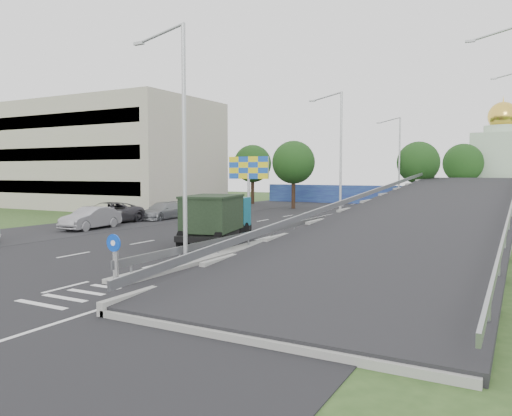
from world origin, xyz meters
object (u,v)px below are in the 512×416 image
Objects in this scene: lamp_post_far at (398,157)px; parked_car_b at (91,218)px; lamp_post_mid at (339,150)px; church at (501,163)px; parked_car_d at (162,211)px; parked_car_c at (107,213)px; dump_truck at (217,217)px; sign_bollard at (115,257)px; billboard at (249,171)px; lamp_post_near at (181,131)px.

lamp_post_far is 2.06× the size of parked_car_b.
lamp_post_mid and lamp_post_far have the same top height.
church is 2.69× the size of parked_car_d.
lamp_post_mid is at bearing 32.75° from parked_car_b.
parked_car_c is at bearing -121.91° from church.
parked_car_d is (-12.53, 10.57, -0.83)m from dump_truck.
lamp_post_mid is (0.11, 23.83, 4.77)m from sign_bollard.
sign_bollard is 58.84m from church.
sign_bollard reaches higher than parked_car_b.
dump_truck is (-2.36, -33.60, -4.24)m from lamp_post_far.
dump_truck reaches higher than parked_car_c.
lamp_post_mid is at bearing -90.00° from lamp_post_far.
lamp_post_far is at bearing 54.40° from parked_car_d.
parked_car_c is (-1.80, 3.38, 0.05)m from parked_car_b.
dump_truck is at bearing -66.58° from billboard.
church is at bearing 73.78° from lamp_post_mid.
lamp_post_mid is 2.06× the size of parked_car_b.
lamp_post_near is at bearing 88.36° from sign_bollard.
sign_bollard is 24.30m from lamp_post_mid.
church reaches higher than sign_bollard.
billboard is 0.81× the size of dump_truck.
parked_car_b is (-14.42, 12.35, -0.23)m from sign_bollard.
lamp_post_mid reaches higher than parked_car_b.
sign_bollard is at bearing -91.56° from dump_truck.
billboard is (-19.00, -32.00, -1.12)m from church.
lamp_post_near and lamp_post_mid have the same top height.
parked_car_c is (-16.21, 15.73, -0.18)m from sign_bollard.
dump_truck is 1.11× the size of parked_car_c.
billboard is 1.13× the size of parked_car_b.
church reaches higher than parked_car_d.
church reaches higher than lamp_post_far.
lamp_post_far is 20.24m from billboard.
lamp_post_near is 1.00× the size of lamp_post_far.
lamp_post_near is 2.06× the size of parked_car_b.
parked_car_b is (-24.42, -45.47, -4.50)m from church.
church is (9.89, 54.00, -0.50)m from lamp_post_near.
billboard is (-9.11, -18.00, -1.62)m from lamp_post_far.
parked_car_d is at bearing 125.39° from sign_bollard.
dump_truck is (-2.25, 10.23, 0.54)m from sign_bollard.
parked_car_c reaches higher than parked_car_d.
parked_car_d is (-14.77, 20.80, -0.29)m from sign_bollard.
billboard is (-9.11, 2.00, -1.62)m from lamp_post_mid.
lamp_post_near is 8.03m from dump_truck.
church is (9.89, 14.00, -0.50)m from lamp_post_far.
lamp_post_far is at bearing 62.06° from parked_car_c.
lamp_post_mid reaches higher than sign_bollard.
sign_bollard is at bearing -70.79° from billboard.
parked_car_d is at bearing -123.78° from church.
parked_car_b is 0.95× the size of parked_car_d.
sign_bollard reaches higher than parked_car_c.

